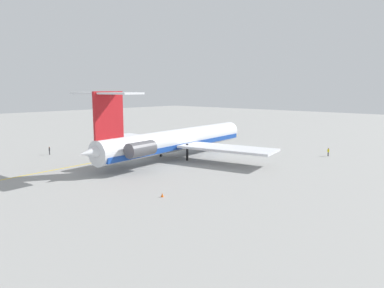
% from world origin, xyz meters
% --- Properties ---
extents(ground, '(334.30, 334.30, 0.00)m').
position_xyz_m(ground, '(0.00, 0.00, 0.00)').
color(ground, gray).
extents(main_jetliner, '(47.11, 41.65, 13.71)m').
position_xyz_m(main_jetliner, '(2.54, 4.33, 3.74)').
color(main_jetliner, silver).
rests_on(main_jetliner, ground).
extents(ground_crew_near_nose, '(0.39, 0.28, 1.74)m').
position_xyz_m(ground_crew_near_nose, '(17.96, -18.34, 1.10)').
color(ground_crew_near_nose, black).
rests_on(ground_crew_near_nose, ground).
extents(ground_crew_near_tail, '(0.28, 0.44, 1.74)m').
position_xyz_m(ground_crew_near_tail, '(-21.36, 26.70, 1.10)').
color(ground_crew_near_tail, black).
rests_on(ground_crew_near_tail, ground).
extents(safety_cone_nose, '(0.40, 0.40, 0.55)m').
position_xyz_m(safety_cone_nose, '(22.34, 22.32, 0.28)').
color(safety_cone_nose, '#EA590F').
rests_on(safety_cone_nose, ground).
extents(taxiway_centreline, '(75.68, 5.40, 0.01)m').
position_xyz_m(taxiway_centreline, '(1.22, -5.00, 0.00)').
color(taxiway_centreline, gold).
rests_on(taxiway_centreline, ground).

